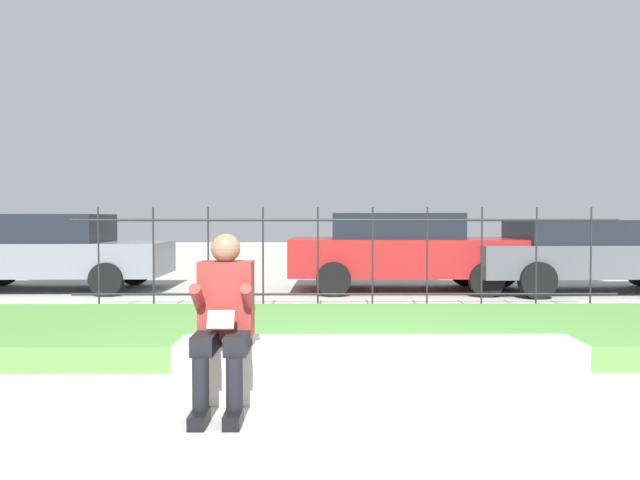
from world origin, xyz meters
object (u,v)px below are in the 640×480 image
(stone_bench, at_px, (378,372))
(car_parked_right, at_px, (592,253))
(person_seated_reader, at_px, (224,314))
(car_parked_left, at_px, (48,251))
(car_parked_center, at_px, (402,250))

(stone_bench, relative_size, car_parked_right, 0.64)
(person_seated_reader, xyz_separation_m, car_parked_left, (-4.33, 7.18, 0.07))
(car_parked_center, relative_size, car_parked_left, 0.99)
(car_parked_center, distance_m, car_parked_left, 6.55)
(stone_bench, relative_size, car_parked_left, 0.70)
(car_parked_left, bearing_deg, car_parked_right, -2.89)
(person_seated_reader, relative_size, car_parked_center, 0.29)
(car_parked_right, bearing_deg, stone_bench, -127.69)
(car_parked_center, height_order, car_parked_left, car_parked_center)
(car_parked_center, bearing_deg, stone_bench, -97.39)
(stone_bench, xyz_separation_m, car_parked_center, (1.12, 6.84, 0.56))
(stone_bench, bearing_deg, car_parked_center, 80.73)
(person_seated_reader, xyz_separation_m, car_parked_center, (2.22, 7.11, 0.09))
(stone_bench, xyz_separation_m, car_parked_right, (4.52, 6.58, 0.52))
(stone_bench, height_order, car_parked_center, car_parked_center)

